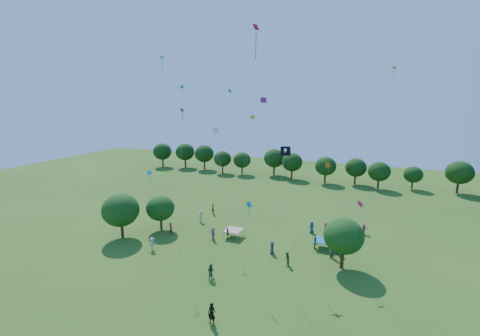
% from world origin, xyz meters
% --- Properties ---
extents(ground, '(160.00, 160.00, 0.00)m').
position_xyz_m(ground, '(0.00, 0.00, 0.00)').
color(ground, '#3B641D').
extents(near_tree_west, '(4.97, 4.97, 6.20)m').
position_xyz_m(near_tree_west, '(-17.16, 12.98, 3.96)').
color(near_tree_west, '#422B19').
rests_on(near_tree_west, ground).
extents(near_tree_north, '(4.03, 4.03, 5.12)m').
position_xyz_m(near_tree_north, '(-13.82, 17.25, 3.30)').
color(near_tree_north, '#422B19').
rests_on(near_tree_north, ground).
extents(near_tree_east, '(4.41, 4.41, 5.83)m').
position_xyz_m(near_tree_east, '(11.56, 16.08, 3.83)').
color(near_tree_east, '#422B19').
rests_on(near_tree_east, ground).
extents(treeline, '(88.01, 8.77, 6.77)m').
position_xyz_m(treeline, '(-1.73, 55.43, 4.09)').
color(treeline, '#422B19').
rests_on(treeline, ground).
extents(tent_red_stripe, '(2.20, 2.20, 1.10)m').
position_xyz_m(tent_red_stripe, '(-3.04, 18.93, 1.04)').
color(tent_red_stripe, red).
rests_on(tent_red_stripe, ground).
extents(tent_blue, '(2.20, 2.20, 1.10)m').
position_xyz_m(tent_blue, '(8.88, 20.30, 1.04)').
color(tent_blue, '#1869A0').
rests_on(tent_blue, ground).
extents(man_in_black, '(0.73, 0.48, 1.91)m').
position_xyz_m(man_in_black, '(2.36, 2.18, 0.96)').
color(man_in_black, black).
rests_on(man_in_black, ground).
extents(crowd_person_0, '(0.48, 0.82, 1.60)m').
position_xyz_m(crowd_person_0, '(3.33, 16.27, 0.80)').
color(crowd_person_0, navy).
rests_on(crowd_person_0, ground).
extents(crowd_person_1, '(0.65, 0.73, 1.65)m').
position_xyz_m(crowd_person_1, '(8.47, 25.01, 0.82)').
color(crowd_person_1, maroon).
rests_on(crowd_person_1, ground).
extents(crowd_person_2, '(0.90, 0.58, 1.70)m').
position_xyz_m(crowd_person_2, '(-0.98, 8.34, 0.85)').
color(crowd_person_2, '#275C34').
rests_on(crowd_person_2, ground).
extents(crowd_person_3, '(1.25, 0.86, 1.75)m').
position_xyz_m(crowd_person_3, '(-10.00, 22.23, 0.88)').
color(crowd_person_3, '#BCB296').
rests_on(crowd_person_3, ground).
extents(crowd_person_4, '(0.84, 0.99, 1.55)m').
position_xyz_m(crowd_person_4, '(-3.55, 18.09, 0.78)').
color(crowd_person_4, '#3F3932').
rests_on(crowd_person_4, ground).
extents(crowd_person_5, '(1.26, 1.43, 1.51)m').
position_xyz_m(crowd_person_5, '(13.53, 26.97, 0.76)').
color(crowd_person_5, '#A05D85').
rests_on(crowd_person_5, ground).
extents(crowd_person_6, '(0.92, 0.91, 1.70)m').
position_xyz_m(crowd_person_6, '(6.65, 24.56, 0.85)').
color(crowd_person_6, navy).
rests_on(crowd_person_6, ground).
extents(crowd_person_7, '(0.59, 0.76, 1.78)m').
position_xyz_m(crowd_person_7, '(-11.49, 16.29, 0.89)').
color(crowd_person_7, maroon).
rests_on(crowd_person_7, ground).
extents(crowd_person_8, '(0.53, 0.86, 1.65)m').
position_xyz_m(crowd_person_8, '(5.75, 14.14, 0.82)').
color(crowd_person_8, '#235128').
rests_on(crowd_person_8, ground).
extents(crowd_person_9, '(0.92, 1.20, 1.68)m').
position_xyz_m(crowd_person_9, '(-10.91, 11.43, 0.84)').
color(crowd_person_9, '#B7A793').
rests_on(crowd_person_9, ground).
extents(crowd_person_10, '(0.60, 1.02, 1.63)m').
position_xyz_m(crowd_person_10, '(7.97, 19.67, 0.81)').
color(crowd_person_10, '#3E3832').
rests_on(crowd_person_10, ground).
extents(crowd_person_11, '(1.58, 1.44, 1.69)m').
position_xyz_m(crowd_person_11, '(-5.25, 17.06, 0.85)').
color(crowd_person_11, '#A35F8D').
rests_on(crowd_person_11, ground).
extents(crowd_person_12, '(0.65, 0.97, 1.82)m').
position_xyz_m(crowd_person_12, '(10.72, 19.36, 0.91)').
color(crowd_person_12, '#1A284D').
rests_on(crowd_person_12, ground).
extents(crowd_person_13, '(0.60, 0.74, 1.72)m').
position_xyz_m(crowd_person_13, '(-9.98, 26.13, 0.86)').
color(crowd_person_13, maroon).
rests_on(crowd_person_13, ground).
extents(crowd_person_14, '(0.66, 0.92, 1.68)m').
position_xyz_m(crowd_person_14, '(10.37, 18.06, 0.84)').
color(crowd_person_14, '#214E24').
rests_on(crowd_person_14, ground).
extents(pirate_kite, '(1.67, 2.09, 12.20)m').
position_xyz_m(pirate_kite, '(4.82, 15.50, 12.80)').
color(pirate_kite, black).
extents(red_high_kite, '(1.53, 1.68, 25.62)m').
position_xyz_m(red_high_kite, '(0.40, 17.00, 22.04)').
color(red_high_kite, red).
extents(small_kite_0, '(0.85, 4.37, 7.80)m').
position_xyz_m(small_kite_0, '(13.01, 12.97, 7.78)').
color(small_kite_0, red).
extents(small_kite_1, '(3.77, 0.82, 10.44)m').
position_xyz_m(small_kite_1, '(9.83, 17.30, 9.74)').
color(small_kite_1, '#D1560B').
extents(small_kite_2, '(1.75, 4.07, 15.28)m').
position_xyz_m(small_kite_2, '(-1.68, 20.84, 13.08)').
color(small_kite_2, gold).
extents(small_kite_3, '(3.98, 3.75, 23.01)m').
position_xyz_m(small_kite_3, '(-11.88, 17.01, 18.47)').
color(small_kite_3, '#1A913D').
extents(small_kite_4, '(1.14, 3.28, 7.94)m').
position_xyz_m(small_kite_4, '(-13.66, 14.83, 8.03)').
color(small_kite_4, '#158CD2').
extents(small_kite_5, '(0.77, 6.83, 17.50)m').
position_xyz_m(small_kite_5, '(4.29, 10.60, 14.09)').
color(small_kite_5, '#8C176F').
extents(small_kite_6, '(3.81, 1.23, 2.88)m').
position_xyz_m(small_kite_6, '(3.55, 22.38, 3.47)').
color(small_kite_6, white).
extents(small_kite_7, '(6.09, 1.09, 7.34)m').
position_xyz_m(small_kite_7, '(2.08, 9.57, 7.29)').
color(small_kite_7, '#0C89B6').
extents(small_kite_8, '(2.91, 1.25, 6.41)m').
position_xyz_m(small_kite_8, '(13.63, 24.58, 6.13)').
color(small_kite_8, red).
extents(small_kite_9, '(3.94, 2.51, 21.49)m').
position_xyz_m(small_kite_9, '(14.43, 27.35, 16.32)').
color(small_kite_9, '#FB580D').
extents(small_kite_10, '(3.35, 2.47, 7.76)m').
position_xyz_m(small_kite_10, '(-11.29, 16.52, 7.15)').
color(small_kite_10, '#C5F315').
extents(small_kite_11, '(1.64, 3.57, 19.31)m').
position_xyz_m(small_kite_11, '(-11.18, 21.47, 15.11)').
color(small_kite_11, '#1A934D').
extents(small_kite_12, '(2.94, 4.15, 18.95)m').
position_xyz_m(small_kite_12, '(-8.07, 26.80, 15.55)').
color(small_kite_12, '#1782E6').
extents(small_kite_13, '(1.35, 3.86, 16.17)m').
position_xyz_m(small_kite_13, '(-9.87, 17.32, 13.41)').
color(small_kite_13, '#8E177E').
extents(small_kite_14, '(3.28, 2.02, 13.57)m').
position_xyz_m(small_kite_14, '(-5.54, 19.35, 12.63)').
color(small_kite_14, silver).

